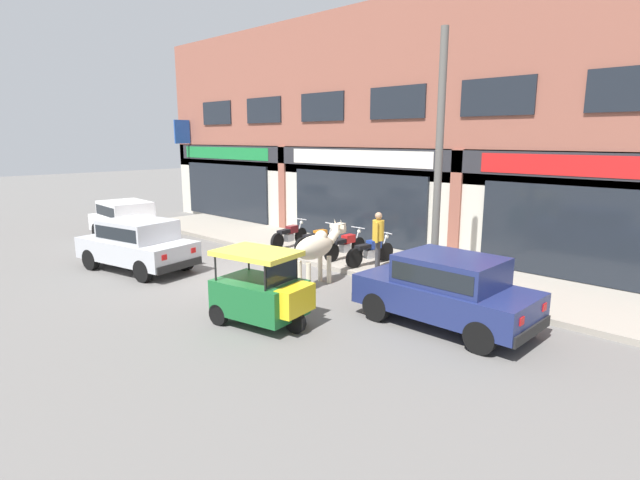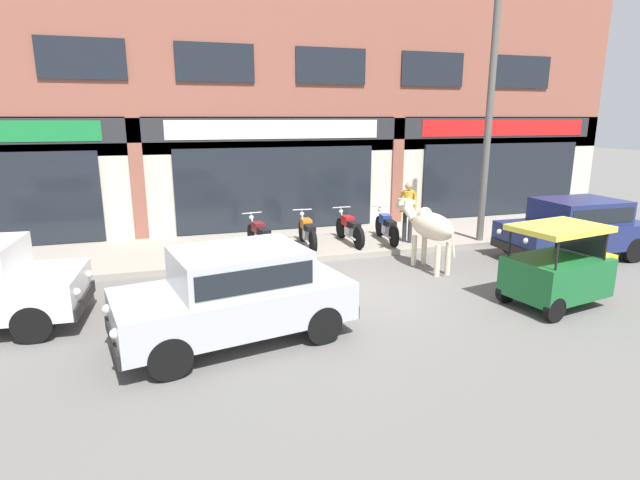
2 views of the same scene
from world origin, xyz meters
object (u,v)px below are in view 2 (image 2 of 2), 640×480
(motorcycle_0, at_px, (260,236))
(cow, at_px, (429,226))
(car_1, at_px, (575,226))
(motorcycle_2, at_px, (350,229))
(motorcycle_3, at_px, (387,227))
(auto_rickshaw, at_px, (559,271))
(pedestrian, at_px, (408,206))
(car_2, at_px, (236,290))
(utility_pole, at_px, (488,127))
(motorcycle_1, at_px, (307,232))

(motorcycle_0, bearing_deg, cow, -32.69)
(motorcycle_0, bearing_deg, car_1, -18.73)
(cow, relative_size, motorcycle_2, 1.18)
(motorcycle_3, bearing_deg, auto_rickshaw, -76.83)
(cow, relative_size, pedestrian, 1.34)
(car_2, height_order, utility_pole, utility_pole)
(car_1, bearing_deg, motorcycle_0, 161.27)
(motorcycle_2, bearing_deg, motorcycle_1, -178.74)
(car_2, bearing_deg, motorcycle_1, 62.50)
(auto_rickshaw, xyz_separation_m, motorcycle_1, (-3.36, 5.02, -0.14))
(auto_rickshaw, relative_size, motorcycle_0, 1.16)
(motorcycle_0, xyz_separation_m, motorcycle_3, (3.44, 0.00, 0.00))
(cow, bearing_deg, car_1, -3.91)
(cow, xyz_separation_m, auto_rickshaw, (1.14, -2.74, -0.35))
(motorcycle_2, height_order, pedestrian, pedestrian)
(motorcycle_1, xyz_separation_m, pedestrian, (2.67, -0.34, 0.60))
(motorcycle_1, bearing_deg, motorcycle_3, -1.56)
(car_1, distance_m, car_2, 8.84)
(car_1, height_order, motorcycle_1, car_1)
(car_2, relative_size, auto_rickshaw, 1.81)
(car_2, distance_m, motorcycle_2, 6.03)
(motorcycle_1, height_order, utility_pole, utility_pole)
(motorcycle_0, distance_m, pedestrian, 3.97)
(motorcycle_2, bearing_deg, car_2, -127.30)
(auto_rickshaw, xyz_separation_m, motorcycle_3, (-1.16, 4.96, -0.14))
(motorcycle_1, xyz_separation_m, motorcycle_3, (2.20, -0.06, 0.00))
(cow, xyz_separation_m, motorcycle_1, (-2.21, 2.28, -0.48))
(pedestrian, distance_m, utility_pole, 2.87)
(motorcycle_3, bearing_deg, pedestrian, -30.49)
(pedestrian, bearing_deg, car_2, -139.33)
(motorcycle_0, bearing_deg, pedestrian, -4.07)
(cow, bearing_deg, pedestrian, 76.71)
(car_1, bearing_deg, auto_rickshaw, -137.66)
(car_2, bearing_deg, motorcycle_3, 45.16)
(pedestrian, bearing_deg, motorcycle_2, 166.37)
(motorcycle_3, xyz_separation_m, utility_pole, (2.48, -0.66, 2.63))
(car_1, xyz_separation_m, pedestrian, (-3.40, 2.20, 0.30))
(car_2, relative_size, motorcycle_3, 2.10)
(car_1, height_order, car_2, same)
(car_2, distance_m, pedestrian, 6.80)
(pedestrian, xyz_separation_m, utility_pole, (2.00, -0.38, 2.03))
(pedestrian, bearing_deg, motorcycle_3, 149.51)
(auto_rickshaw, bearing_deg, pedestrian, 98.35)
(auto_rickshaw, bearing_deg, car_1, 42.34)
(cow, distance_m, auto_rickshaw, 2.99)
(motorcycle_3, relative_size, pedestrian, 1.13)
(car_2, xyz_separation_m, motorcycle_2, (3.65, 4.79, -0.29))
(motorcycle_1, bearing_deg, auto_rickshaw, -56.20)
(cow, height_order, car_1, cow)
(motorcycle_0, relative_size, pedestrian, 1.13)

